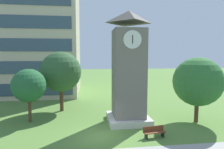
# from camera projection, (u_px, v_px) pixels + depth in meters

# --- Properties ---
(ground_plane) EXTENTS (160.00, 160.00, 0.00)m
(ground_plane) POSITION_uv_depth(u_px,v_px,m) (100.00, 136.00, 15.76)
(ground_plane) COLOR #567F38
(office_building) EXTENTS (15.15, 14.72, 28.80)m
(office_building) POSITION_uv_depth(u_px,v_px,m) (34.00, 10.00, 33.91)
(office_building) COLOR beige
(office_building) RESTS_ON ground
(clock_tower) EXTENTS (3.93, 3.93, 10.67)m
(clock_tower) POSITION_uv_depth(u_px,v_px,m) (129.00, 73.00, 18.69)
(clock_tower) COLOR slate
(clock_tower) RESTS_ON ground
(park_bench) EXTENTS (1.85, 0.73, 0.88)m
(park_bench) POSITION_uv_depth(u_px,v_px,m) (154.00, 132.00, 15.39)
(park_bench) COLOR brown
(park_bench) RESTS_ON ground
(tree_by_building) EXTENTS (4.70, 4.70, 6.33)m
(tree_by_building) POSITION_uv_depth(u_px,v_px,m) (198.00, 82.00, 18.73)
(tree_by_building) COLOR #513823
(tree_by_building) RESTS_ON ground
(tree_near_tower) EXTENTS (4.67, 4.67, 6.96)m
(tree_near_tower) POSITION_uv_depth(u_px,v_px,m) (61.00, 72.00, 22.52)
(tree_near_tower) COLOR #513823
(tree_near_tower) RESTS_ON ground
(tree_streetside) EXTENTS (3.21, 3.21, 5.22)m
(tree_streetside) POSITION_uv_depth(u_px,v_px,m) (29.00, 86.00, 18.70)
(tree_streetside) COLOR #513823
(tree_streetside) RESTS_ON ground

